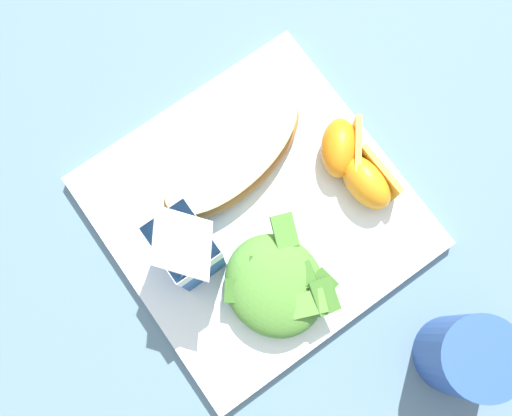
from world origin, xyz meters
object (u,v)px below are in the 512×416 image
at_px(green_salad_pile, 275,285).
at_px(drinking_blue_cup, 467,356).
at_px(cheesy_pizza_bread, 232,154).
at_px(white_plate, 256,212).
at_px(milk_carton, 186,248).
at_px(orange_wedge_middle, 341,148).
at_px(orange_wedge_front, 368,181).

bearing_deg(green_salad_pile, drinking_blue_cup, -146.02).
height_order(cheesy_pizza_bread, green_salad_pile, green_salad_pile).
distance_m(white_plate, milk_carton, 0.10).
bearing_deg(milk_carton, cheesy_pizza_bread, -56.29).
distance_m(white_plate, drinking_blue_cup, 0.24).
bearing_deg(white_plate, orange_wedge_middle, -90.56).
xyz_separation_m(milk_carton, orange_wedge_middle, (0.00, -0.18, -0.04)).
relative_size(green_salad_pile, milk_carton, 0.96).
distance_m(milk_carton, orange_wedge_middle, 0.18).
distance_m(cheesy_pizza_bread, green_salad_pile, 0.13).
xyz_separation_m(white_plate, orange_wedge_middle, (-0.00, -0.10, 0.03)).
height_order(milk_carton, drinking_blue_cup, milk_carton).
relative_size(cheesy_pizza_bread, orange_wedge_front, 2.98).
relative_size(orange_wedge_front, drinking_blue_cup, 0.70).
distance_m(green_salad_pile, milk_carton, 0.09).
bearing_deg(orange_wedge_front, drinking_blue_cup, 170.59).
distance_m(milk_carton, orange_wedge_front, 0.19).
distance_m(orange_wedge_front, drinking_blue_cup, 0.18).
bearing_deg(drinking_blue_cup, green_salad_pile, 33.98).
xyz_separation_m(white_plate, milk_carton, (-0.00, 0.08, 0.07)).
bearing_deg(green_salad_pile, orange_wedge_front, -77.52).
bearing_deg(milk_carton, green_salad_pile, -145.43).
bearing_deg(white_plate, drinking_blue_cup, -161.99).
relative_size(milk_carton, drinking_blue_cup, 1.26).
distance_m(green_salad_pile, orange_wedge_front, 0.13).
xyz_separation_m(white_plate, orange_wedge_front, (-0.04, -0.10, 0.03)).
bearing_deg(orange_wedge_middle, orange_wedge_front, -179.43).
distance_m(cheesy_pizza_bread, drinking_blue_cup, 0.28).
bearing_deg(drinking_blue_cup, milk_carton, 34.17).
distance_m(cheesy_pizza_bread, orange_wedge_front, 0.13).
height_order(orange_wedge_front, drinking_blue_cup, drinking_blue_cup).
xyz_separation_m(cheesy_pizza_bread, milk_carton, (-0.06, 0.09, 0.04)).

